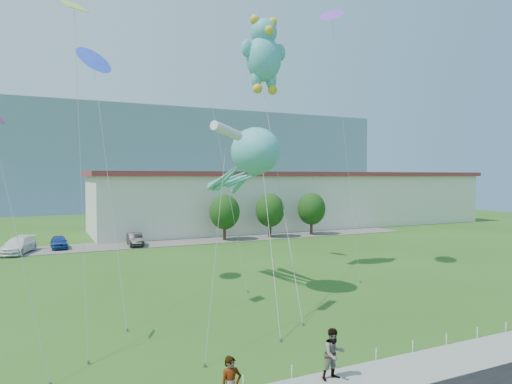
% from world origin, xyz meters
% --- Properties ---
extents(ground, '(160.00, 160.00, 0.00)m').
position_xyz_m(ground, '(0.00, 0.00, 0.00)').
color(ground, '#2A5417').
rests_on(ground, ground).
extents(parking_strip, '(70.00, 6.00, 0.06)m').
position_xyz_m(parking_strip, '(0.00, 35.00, 0.03)').
color(parking_strip, '#59544C').
rests_on(parking_strip, ground).
extents(hill_ridge, '(160.00, 50.00, 25.00)m').
position_xyz_m(hill_ridge, '(0.00, 120.00, 12.50)').
color(hill_ridge, gray).
rests_on(hill_ridge, ground).
extents(warehouse, '(61.00, 15.00, 8.20)m').
position_xyz_m(warehouse, '(26.00, 44.00, 4.12)').
color(warehouse, beige).
rests_on(warehouse, ground).
extents(rope_fence, '(26.05, 0.05, 0.50)m').
position_xyz_m(rope_fence, '(0.00, -1.30, 0.25)').
color(rope_fence, white).
rests_on(rope_fence, ground).
extents(tree_near, '(3.60, 3.60, 5.47)m').
position_xyz_m(tree_near, '(10.00, 34.00, 3.39)').
color(tree_near, '#3F2B19').
rests_on(tree_near, ground).
extents(tree_mid, '(3.60, 3.60, 5.47)m').
position_xyz_m(tree_mid, '(16.00, 34.00, 3.39)').
color(tree_mid, '#3F2B19').
rests_on(tree_mid, ground).
extents(tree_far, '(3.60, 3.60, 5.47)m').
position_xyz_m(tree_far, '(22.00, 34.00, 3.39)').
color(tree_far, '#3F2B19').
rests_on(tree_far, ground).
extents(pedestrian_right, '(0.92, 0.72, 1.88)m').
position_xyz_m(pedestrian_right, '(0.25, -2.21, 1.04)').
color(pedestrian_right, gray).
rests_on(pedestrian_right, sidewalk).
extents(parked_car_white, '(3.78, 5.72, 1.54)m').
position_xyz_m(parked_car_white, '(-11.62, 34.06, 0.83)').
color(parked_car_white, white).
rests_on(parked_car_white, parking_strip).
extents(parked_car_blue, '(1.73, 3.99, 1.34)m').
position_xyz_m(parked_car_blue, '(-7.89, 35.63, 0.73)').
color(parked_car_blue, navy).
rests_on(parked_car_blue, parking_strip).
extents(parked_car_black, '(1.67, 4.19, 1.35)m').
position_xyz_m(parked_car_black, '(-0.36, 34.13, 0.74)').
color(parked_car_black, black).
rests_on(parked_car_black, parking_strip).
extents(octopus_kite, '(3.88, 14.06, 10.66)m').
position_xyz_m(octopus_kite, '(2.74, 11.00, 8.54)').
color(octopus_kite, teal).
rests_on(octopus_kite, ground).
extents(teddy_bear_kite, '(5.75, 13.56, 19.98)m').
position_xyz_m(teddy_bear_kite, '(6.30, 15.98, 17.14)').
color(teddy_bear_kite, teal).
rests_on(teddy_bear_kite, ground).
extents(small_kite_blue, '(1.80, 9.90, 15.93)m').
position_xyz_m(small_kite_blue, '(-6.22, 15.58, 14.89)').
color(small_kite_blue, blue).
rests_on(small_kite_blue, ground).
extents(small_kite_yellow, '(1.29, 6.39, 16.63)m').
position_xyz_m(small_kite_yellow, '(-7.81, 8.22, 14.00)').
color(small_kite_yellow, '#BEE435').
rests_on(small_kite_yellow, ground).
extents(small_kite_white, '(3.27, 6.26, 10.39)m').
position_xyz_m(small_kite_white, '(-0.71, 6.06, 9.87)').
color(small_kite_white, silver).
rests_on(small_kite_white, ground).
extents(small_kite_purple, '(1.80, 4.43, 20.75)m').
position_xyz_m(small_kite_purple, '(10.98, 13.58, 19.54)').
color(small_kite_purple, purple).
rests_on(small_kite_purple, ground).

